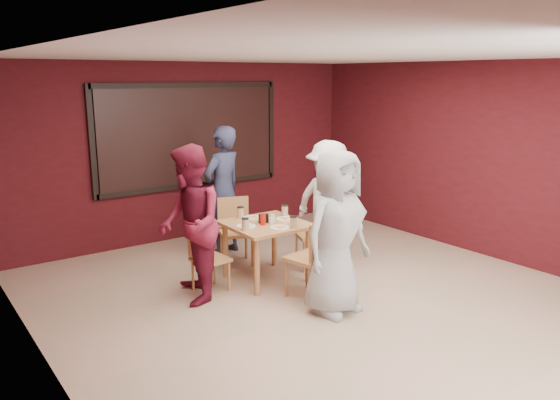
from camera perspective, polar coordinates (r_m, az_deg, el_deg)
floor at (r=6.44m, az=5.64°, el=-10.85°), size 7.00×7.00×0.00m
window_blinds at (r=8.82m, az=-9.29°, el=6.62°), size 3.00×0.02×1.50m
dining_table at (r=6.96m, az=-1.47°, el=-3.13°), size 0.99×0.99×0.91m
chair_front at (r=6.42m, az=3.64°, el=-5.70°), size 0.54×0.54×0.96m
chair_back at (r=7.67m, az=-4.71°, el=-2.80°), size 0.56×0.56×0.92m
chair_left at (r=6.67m, az=-7.79°, el=-5.83°), size 0.42×0.42×0.81m
chair_right at (r=7.48m, az=4.11°, el=-3.11°), size 0.59×0.59×0.93m
diner_front at (r=5.98m, az=5.88°, el=-3.39°), size 0.97×0.70×1.84m
diner_back at (r=7.99m, az=-5.99°, el=0.96°), size 0.79×0.63×1.89m
diner_left at (r=6.34m, az=-9.39°, el=-2.54°), size 0.96×1.08×1.84m
diner_right at (r=7.64m, az=5.07°, el=-0.22°), size 0.82×1.21×1.72m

